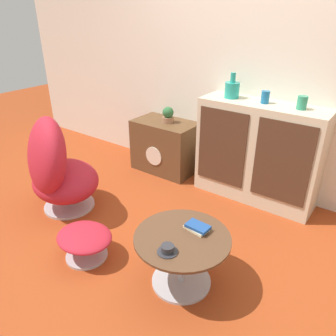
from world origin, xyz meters
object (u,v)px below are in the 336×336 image
object	(u,v)px
sideboard	(258,153)
vase_inner_right	(302,103)
ottoman	(85,239)
book_stack	(197,227)
egg_chair	(57,169)
coffee_table	(182,253)
potted_plant	(168,115)
teacup	(168,249)
vase_leftmost	(232,89)
vase_inner_left	(265,97)
tv_console	(165,146)

from	to	relation	value
sideboard	vase_inner_right	xyz separation A→B (m)	(0.32, 0.00, 0.54)
ottoman	book_stack	distance (m)	0.89
egg_chair	book_stack	xyz separation A→B (m)	(1.50, 0.02, -0.00)
ottoman	sideboard	bearing A→B (deg)	67.21
coffee_table	potted_plant	world-z (taller)	potted_plant
egg_chair	coffee_table	bearing A→B (deg)	-4.14
sideboard	teacup	size ratio (longest dim) A/B	8.96
book_stack	teacup	bearing A→B (deg)	-95.48
potted_plant	book_stack	xyz separation A→B (m)	(1.16, -1.26, -0.26)
sideboard	vase_leftmost	size ratio (longest dim) A/B	4.96
sideboard	teacup	xyz separation A→B (m)	(0.08, -1.58, -0.07)
vase_inner_left	vase_inner_right	world-z (taller)	vase_inner_right
vase_leftmost	book_stack	distance (m)	1.50
ottoman	vase_leftmost	bearing A→B (deg)	77.75
vase_inner_right	potted_plant	distance (m)	1.43
vase_leftmost	vase_inner_right	distance (m)	0.65
egg_chair	teacup	xyz separation A→B (m)	(1.47, -0.28, -0.00)
vase_inner_right	book_stack	size ratio (longest dim) A/B	0.64
sideboard	coffee_table	xyz separation A→B (m)	(0.07, -1.40, -0.22)
egg_chair	ottoman	distance (m)	0.82
sideboard	ottoman	bearing A→B (deg)	-112.79
ottoman	vase_leftmost	xyz separation A→B (m)	(0.35, 1.62, 0.89)
vase_inner_right	coffee_table	bearing A→B (deg)	-100.29
tv_console	potted_plant	bearing A→B (deg)	0.80
vase_leftmost	potted_plant	xyz separation A→B (m)	(-0.73, -0.03, -0.38)
book_stack	potted_plant	bearing A→B (deg)	132.80
sideboard	book_stack	world-z (taller)	sideboard
vase_inner_right	book_stack	distance (m)	1.44
egg_chair	vase_inner_left	xyz separation A→B (m)	(1.40, 1.30, 0.61)
vase_inner_right	book_stack	xyz separation A→B (m)	(-0.22, -1.28, -0.61)
tv_console	sideboard	bearing A→B (deg)	1.26
vase_inner_right	teacup	distance (m)	1.72
tv_console	vase_inner_left	world-z (taller)	vase_inner_left
sideboard	vase_inner_left	size ratio (longest dim) A/B	10.53
egg_chair	vase_inner_left	world-z (taller)	vase_inner_left
ottoman	teacup	xyz separation A→B (m)	(0.76, 0.04, 0.25)
tv_console	vase_inner_left	bearing A→B (deg)	1.46
egg_chair	book_stack	world-z (taller)	egg_chair
egg_chair	teacup	world-z (taller)	egg_chair
potted_plant	teacup	bearing A→B (deg)	-53.92
coffee_table	ottoman	bearing A→B (deg)	-163.80
sideboard	book_stack	size ratio (longest dim) A/B	6.67
tv_console	ottoman	world-z (taller)	tv_console
egg_chair	coffee_table	xyz separation A→B (m)	(1.46, -0.11, -0.16)
vase_inner_right	book_stack	bearing A→B (deg)	-99.59
vase_inner_left	book_stack	xyz separation A→B (m)	(0.10, -1.28, -0.61)
ottoman	coffee_table	xyz separation A→B (m)	(0.75, 0.22, 0.10)
egg_chair	ottoman	xyz separation A→B (m)	(0.71, -0.32, -0.26)
tv_console	teacup	xyz separation A→B (m)	(1.18, -1.56, 0.12)
vase_inner_left	sideboard	bearing A→B (deg)	-108.08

